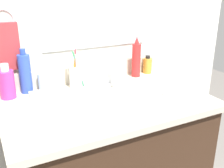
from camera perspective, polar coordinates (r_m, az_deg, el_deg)
countertop at (r=1.22m, az=-1.24°, el=-3.96°), size 0.92×0.59×0.03m
backsplash at (r=1.44m, az=-6.12°, el=2.34°), size 0.92×0.02×0.09m
back_wall at (r=1.58m, az=-6.61°, el=-5.30°), size 2.02×0.04×1.30m
towel_ring at (r=1.34m, az=-22.19°, el=12.57°), size 0.10×0.01×0.10m
hand_towel at (r=1.34m, az=-21.43°, el=7.43°), size 0.11×0.04×0.22m
sink_basin at (r=1.24m, az=3.60°, el=-4.34°), size 0.38×0.38×0.11m
faucet at (r=1.38m, az=-0.43°, el=0.85°), size 0.16×0.10×0.08m
bottle_gel_clear at (r=1.34m, az=-14.50°, el=0.56°), size 0.05×0.05×0.11m
bottle_spray_red at (r=1.50m, az=5.20°, el=5.32°), size 0.05×0.05×0.23m
bottle_soap_pink at (r=1.30m, az=-21.50°, el=0.09°), size 0.07×0.07×0.16m
bottle_oil_amber at (r=1.58m, az=7.55°, el=3.99°), size 0.05×0.05×0.10m
bottle_shampoo_blue at (r=1.33m, az=-18.03°, el=2.19°), size 0.06×0.06×0.21m
cup_white_ceramic at (r=1.35m, az=-7.60°, el=1.67°), size 0.07×0.08×0.20m
soap_bar at (r=1.29m, az=-15.77°, el=-2.15°), size 0.06×0.04×0.02m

